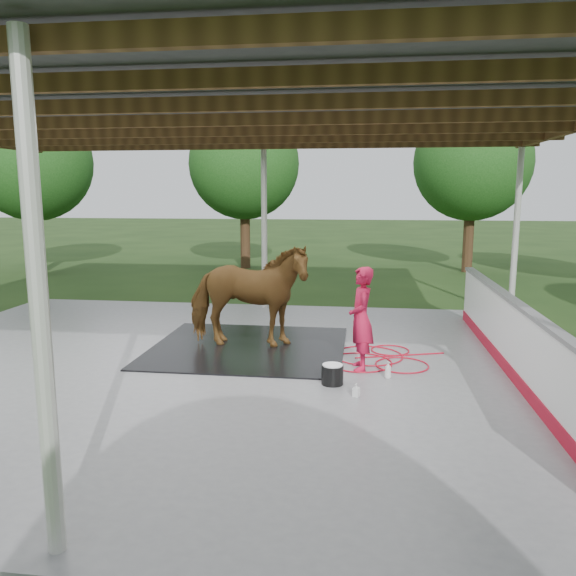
# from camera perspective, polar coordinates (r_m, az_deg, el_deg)

# --- Properties ---
(ground) EXTENTS (100.00, 100.00, 0.00)m
(ground) POSITION_cam_1_polar(r_m,az_deg,el_deg) (9.14, -7.49, -8.19)
(ground) COLOR #1E3814
(concrete_slab) EXTENTS (12.00, 10.00, 0.05)m
(concrete_slab) POSITION_cam_1_polar(r_m,az_deg,el_deg) (9.13, -7.49, -8.04)
(concrete_slab) COLOR slate
(concrete_slab) RESTS_ON ground
(pavilion_structure) EXTENTS (12.60, 10.60, 4.05)m
(pavilion_structure) POSITION_cam_1_polar(r_m,az_deg,el_deg) (8.78, -8.08, 17.27)
(pavilion_structure) COLOR beige
(pavilion_structure) RESTS_ON ground
(dasher_board) EXTENTS (0.16, 8.00, 1.15)m
(dasher_board) POSITION_cam_1_polar(r_m,az_deg,el_deg) (8.98, 22.22, -5.24)
(dasher_board) COLOR #AA0E24
(dasher_board) RESTS_ON concrete_slab
(tree_belt) EXTENTS (28.00, 28.00, 5.80)m
(tree_belt) POSITION_cam_1_polar(r_m,az_deg,el_deg) (9.56, -4.76, 15.64)
(tree_belt) COLOR #382314
(tree_belt) RESTS_ON ground
(rubber_mat) EXTENTS (3.40, 3.19, 0.03)m
(rubber_mat) POSITION_cam_1_polar(r_m,az_deg,el_deg) (10.12, -4.04, -5.99)
(rubber_mat) COLOR black
(rubber_mat) RESTS_ON concrete_slab
(horse) EXTENTS (2.22, 1.07, 1.84)m
(horse) POSITION_cam_1_polar(r_m,az_deg,el_deg) (9.90, -4.10, -0.78)
(horse) COLOR brown
(horse) RESTS_ON rubber_mat
(handler) EXTENTS (0.47, 0.64, 1.62)m
(handler) POSITION_cam_1_polar(r_m,az_deg,el_deg) (8.79, 7.44, -3.10)
(handler) COLOR #C2143B
(handler) RESTS_ON concrete_slab
(wash_bucket) EXTENTS (0.32, 0.32, 0.30)m
(wash_bucket) POSITION_cam_1_polar(r_m,az_deg,el_deg) (8.23, 4.54, -8.70)
(wash_bucket) COLOR black
(wash_bucket) RESTS_ON concrete_slab
(soap_bottle_a) EXTENTS (0.14, 0.14, 0.26)m
(soap_bottle_a) POSITION_cam_1_polar(r_m,az_deg,el_deg) (8.59, 10.12, -8.20)
(soap_bottle_a) COLOR silver
(soap_bottle_a) RESTS_ON concrete_slab
(soap_bottle_b) EXTENTS (0.11, 0.11, 0.18)m
(soap_bottle_b) POSITION_cam_1_polar(r_m,az_deg,el_deg) (7.80, 6.94, -10.26)
(soap_bottle_b) COLOR #338CD8
(soap_bottle_b) RESTS_ON concrete_slab
(hose_coil) EXTENTS (1.99, 1.65, 0.02)m
(hose_coil) POSITION_cam_1_polar(r_m,az_deg,el_deg) (9.52, 8.80, -7.10)
(hose_coil) COLOR #AE0C21
(hose_coil) RESTS_ON concrete_slab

